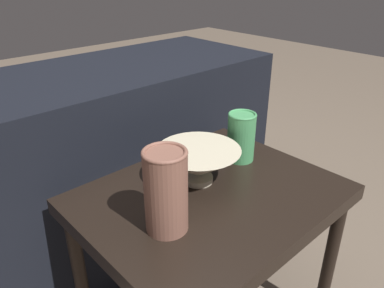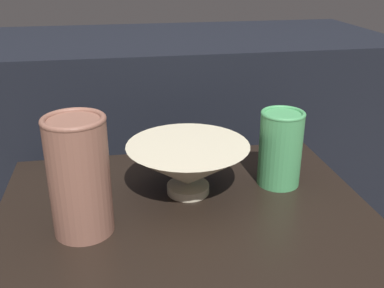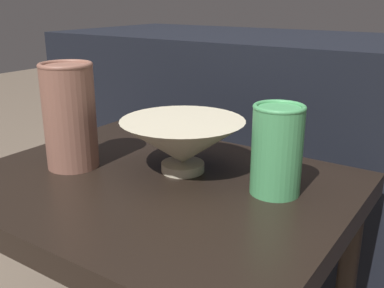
% 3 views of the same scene
% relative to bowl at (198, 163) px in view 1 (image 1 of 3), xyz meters
% --- Properties ---
extents(table, '(0.63, 0.50, 0.50)m').
position_rel_bowl_xyz_m(table, '(-0.01, -0.06, -0.11)').
color(table, black).
rests_on(table, ground_plane).
extents(couch_backdrop, '(1.26, 0.50, 0.70)m').
position_rel_bowl_xyz_m(couch_backdrop, '(-0.01, 0.49, -0.20)').
color(couch_backdrop, black).
rests_on(couch_backdrop, ground_plane).
extents(bowl, '(0.22, 0.22, 0.09)m').
position_rel_bowl_xyz_m(bowl, '(0.00, 0.00, 0.00)').
color(bowl, beige).
rests_on(bowl, table).
extents(vase_textured_left, '(0.09, 0.09, 0.19)m').
position_rel_bowl_xyz_m(vase_textured_left, '(-0.18, -0.09, 0.04)').
color(vase_textured_left, brown).
rests_on(vase_textured_left, table).
extents(vase_colorful_right, '(0.08, 0.08, 0.14)m').
position_rel_bowl_xyz_m(vase_colorful_right, '(0.17, 0.01, 0.02)').
color(vase_colorful_right, '#47995B').
rests_on(vase_colorful_right, table).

